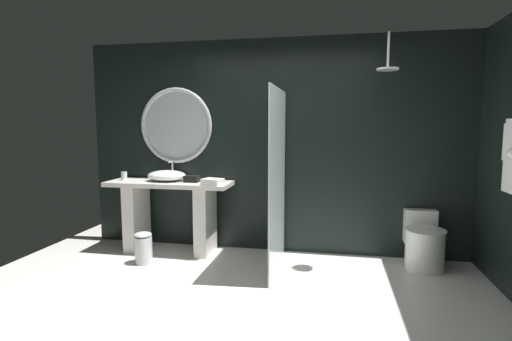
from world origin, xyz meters
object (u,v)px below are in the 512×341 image
at_px(waste_bin, 143,248).
at_px(folded_hand_towel, 213,182).
at_px(toilet, 423,243).
at_px(vessel_sink, 167,176).
at_px(tissue_box, 192,179).
at_px(rain_shower_head, 388,66).
at_px(round_wall_mirror, 176,126).
at_px(tumbler_cup, 124,176).

height_order(waste_bin, folded_hand_towel, folded_hand_towel).
xyz_separation_m(toilet, waste_bin, (-3.09, -0.50, -0.09)).
bearing_deg(folded_hand_towel, vessel_sink, 163.50).
distance_m(tissue_box, rain_shower_head, 2.53).
xyz_separation_m(waste_bin, folded_hand_towel, (0.73, 0.32, 0.73)).
distance_m(round_wall_mirror, folded_hand_towel, 0.97).
xyz_separation_m(round_wall_mirror, toilet, (2.97, -0.23, -1.28)).
relative_size(toilet, folded_hand_towel, 2.77).
bearing_deg(folded_hand_towel, waste_bin, -156.33).
bearing_deg(round_wall_mirror, rain_shower_head, -10.42).
relative_size(vessel_sink, toilet, 0.78).
height_order(vessel_sink, toilet, vessel_sink).
bearing_deg(folded_hand_towel, toilet, 4.34).
relative_size(vessel_sink, waste_bin, 1.32).
height_order(tissue_box, waste_bin, tissue_box).
height_order(toilet, folded_hand_towel, folded_hand_towel).
height_order(round_wall_mirror, waste_bin, round_wall_mirror).
bearing_deg(waste_bin, rain_shower_head, 5.87).
distance_m(tissue_box, toilet, 2.75).
distance_m(rain_shower_head, toilet, 1.96).
relative_size(vessel_sink, tumbler_cup, 4.54).
height_order(tumbler_cup, waste_bin, tumbler_cup).
height_order(vessel_sink, tumbler_cup, vessel_sink).
relative_size(tumbler_cup, folded_hand_towel, 0.48).
bearing_deg(rain_shower_head, waste_bin, -174.13).
distance_m(vessel_sink, folded_hand_towel, 0.68).
bearing_deg(folded_hand_towel, tumbler_cup, 172.19).
bearing_deg(waste_bin, round_wall_mirror, 80.29).
distance_m(tissue_box, folded_hand_towel, 0.35).
relative_size(tumbler_cup, tissue_box, 0.61).
bearing_deg(vessel_sink, folded_hand_towel, -16.50).
xyz_separation_m(tumbler_cup, rain_shower_head, (3.10, -0.22, 1.23)).
bearing_deg(round_wall_mirror, tumbler_cup, -158.57).
bearing_deg(vessel_sink, tumbler_cup, -177.29).
xyz_separation_m(tissue_box, folded_hand_towel, (0.31, -0.16, -0.00)).
distance_m(rain_shower_head, folded_hand_towel, 2.26).
relative_size(rain_shower_head, waste_bin, 1.05).
height_order(tumbler_cup, tissue_box, tumbler_cup).
relative_size(tissue_box, folded_hand_towel, 0.79).
height_order(vessel_sink, waste_bin, vessel_sink).
relative_size(round_wall_mirror, folded_hand_towel, 4.34).
bearing_deg(round_wall_mirror, toilet, -4.38).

